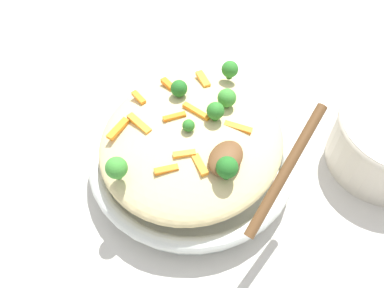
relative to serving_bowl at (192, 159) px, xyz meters
name	(u,v)px	position (x,y,z in m)	size (l,w,h in m)	color
ground_plane	(192,169)	(0.00, 0.00, -0.03)	(2.40, 2.40, 0.00)	beige
serving_bowl	(192,159)	(0.00, 0.00, 0.00)	(0.30, 0.30, 0.05)	silver
pasta_mound	(192,139)	(0.00, 0.00, 0.05)	(0.27, 0.25, 0.06)	#DBC689
carrot_piece_0	(196,112)	(0.02, 0.01, 0.08)	(0.04, 0.01, 0.01)	orange
carrot_piece_1	(139,97)	(0.01, 0.09, 0.07)	(0.03, 0.01, 0.01)	orange
carrot_piece_2	(166,170)	(-0.08, -0.01, 0.07)	(0.03, 0.01, 0.01)	orange
carrot_piece_3	(238,127)	(0.03, -0.05, 0.07)	(0.04, 0.01, 0.01)	orange
carrot_piece_4	(139,124)	(-0.03, 0.06, 0.08)	(0.04, 0.01, 0.01)	orange
carrot_piece_5	(200,165)	(-0.05, -0.04, 0.08)	(0.03, 0.01, 0.01)	orange
carrot_piece_6	(203,79)	(0.09, 0.03, 0.07)	(0.03, 0.01, 0.01)	orange
carrot_piece_7	(168,85)	(0.05, 0.07, 0.07)	(0.03, 0.01, 0.01)	orange
carrot_piece_8	(118,129)	(-0.05, 0.09, 0.07)	(0.04, 0.01, 0.01)	orange
carrot_piece_9	(184,154)	(-0.05, -0.01, 0.08)	(0.03, 0.01, 0.01)	orange
carrot_piece_10	(175,116)	(0.00, 0.03, 0.08)	(0.03, 0.01, 0.01)	orange
broccoli_floret_0	(215,111)	(0.02, -0.02, 0.09)	(0.02, 0.02, 0.03)	#296820
broccoli_floret_1	(189,126)	(-0.01, 0.00, 0.09)	(0.02, 0.02, 0.02)	#296820
broccoli_floret_2	(232,70)	(0.11, 0.00, 0.09)	(0.03, 0.03, 0.03)	#296820
broccoli_floret_3	(227,168)	(-0.05, -0.07, 0.09)	(0.03, 0.03, 0.03)	#205B1C
broccoli_floret_4	(227,98)	(0.06, -0.02, 0.09)	(0.03, 0.03, 0.03)	#377928
broccoli_floret_5	(179,89)	(0.04, 0.04, 0.09)	(0.02, 0.02, 0.03)	#205B1C
broccoli_floret_6	(117,168)	(-0.11, 0.04, 0.09)	(0.03, 0.03, 0.03)	#377928
serving_spoon	(247,162)	(-0.03, -0.09, 0.10)	(0.16, 0.11, 0.09)	brown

